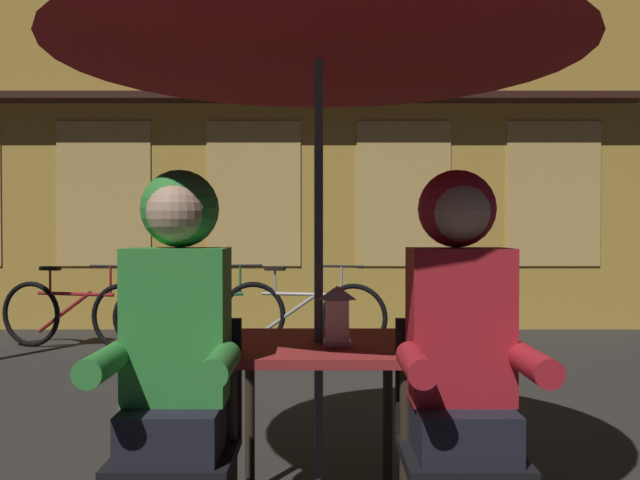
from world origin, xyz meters
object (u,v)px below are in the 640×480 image
at_px(bicycle_nearest, 77,314).
at_px(bicycle_second, 202,314).
at_px(patio_umbrella, 320,12).
at_px(person_right_hooded, 463,332).
at_px(cafe_table, 320,367).
at_px(bicycle_third, 304,314).
at_px(chair_left, 181,433).
at_px(chair_right, 459,433).
at_px(lantern, 339,314).
at_px(person_left_hooded, 177,332).

relative_size(bicycle_nearest, bicycle_second, 0.98).
xyz_separation_m(patio_umbrella, person_right_hooded, (0.48, -0.43, -1.21)).
xyz_separation_m(cafe_table, bicycle_third, (-0.17, 3.84, -0.29)).
bearing_deg(person_right_hooded, bicycle_second, 111.27).
distance_m(chair_left, chair_right, 0.96).
distance_m(lantern, person_right_hooded, 0.55).
height_order(cafe_table, person_right_hooded, person_right_hooded).
xyz_separation_m(patio_umbrella, lantern, (0.07, -0.05, -1.20)).
height_order(cafe_table, bicycle_second, bicycle_second).
bearing_deg(cafe_table, bicycle_nearest, 122.07).
xyz_separation_m(chair_left, person_left_hooded, (-0.00, -0.06, 0.36)).
height_order(patio_umbrella, bicycle_third, patio_umbrella).
bearing_deg(patio_umbrella, chair_right, -37.55).
distance_m(lantern, person_left_hooded, 0.67).
distance_m(patio_umbrella, chair_right, 1.68).
distance_m(chair_left, person_left_hooded, 0.36).
height_order(person_right_hooded, bicycle_second, person_right_hooded).
xyz_separation_m(cafe_table, bicycle_second, (-1.17, 3.82, -0.29)).
distance_m(lantern, bicycle_third, 3.93).
xyz_separation_m(person_left_hooded, person_right_hooded, (0.96, 0.00, 0.00)).
xyz_separation_m(cafe_table, lantern, (0.07, -0.05, 0.22)).
xyz_separation_m(patio_umbrella, bicycle_second, (-1.17, 3.82, -1.71)).
relative_size(patio_umbrella, bicycle_third, 1.40).
bearing_deg(chair_right, person_left_hooded, -176.61).
distance_m(lantern, bicycle_second, 4.10).
height_order(lantern, bicycle_nearest, lantern).
relative_size(lantern, bicycle_nearest, 0.14).
relative_size(lantern, bicycle_second, 0.14).
xyz_separation_m(lantern, chair_right, (0.41, -0.32, -0.37)).
bearing_deg(person_left_hooded, bicycle_second, 99.28).
relative_size(person_right_hooded, bicycle_second, 0.84).
height_order(chair_right, person_left_hooded, person_left_hooded).
height_order(cafe_table, patio_umbrella, patio_umbrella).
distance_m(cafe_table, person_right_hooded, 0.67).
height_order(chair_left, bicycle_third, chair_left).
bearing_deg(person_left_hooded, chair_left, 90.00).
distance_m(person_left_hooded, bicycle_second, 4.33).
bearing_deg(cafe_table, chair_left, -142.45).
height_order(lantern, person_right_hooded, person_right_hooded).
bearing_deg(bicycle_second, person_right_hooded, -68.73).
relative_size(patio_umbrella, person_left_hooded, 1.65).
bearing_deg(bicycle_nearest, bicycle_second, -1.61).
bearing_deg(person_left_hooded, bicycle_third, 85.81).
bearing_deg(chair_left, chair_right, 0.00).
relative_size(chair_left, bicycle_nearest, 0.53).
distance_m(lantern, bicycle_nearest, 4.66).
distance_m(patio_umbrella, person_left_hooded, 1.37).
distance_m(chair_right, person_right_hooded, 0.36).
relative_size(patio_umbrella, person_right_hooded, 1.65).
distance_m(person_left_hooded, bicycle_third, 4.31).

